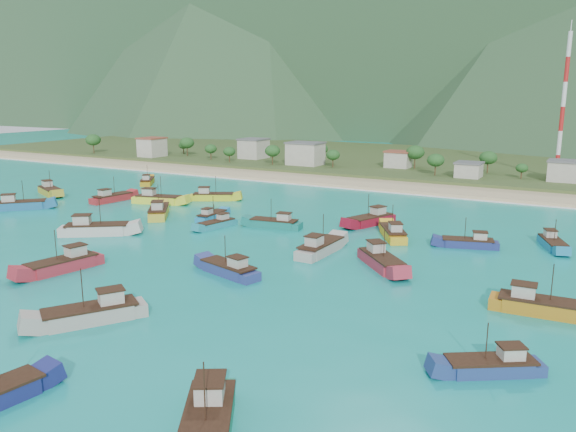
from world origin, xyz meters
The scene contains 30 objects.
ground centered at (0.00, 0.00, 0.00)m, with size 600.00×600.00×0.00m, color #0B8082.
beach centered at (0.00, 79.00, 0.00)m, with size 400.00×18.00×1.20m, color beige.
land centered at (0.00, 140.00, 0.00)m, with size 400.00×110.00×2.40m, color #385123.
surf_line centered at (0.00, 69.50, 0.00)m, with size 400.00×2.50×0.08m, color white.
village centered at (-0.95, 102.35, 4.75)m, with size 221.89×23.98×7.45m.
vegetation centered at (0.62, 103.23, 5.13)m, with size 272.18×25.60×8.84m.
radio_tower centered at (44.12, 108.00, 22.34)m, with size 1.20×1.20×41.47m.
boat_0 centered at (5.74, -31.43, 0.88)m, with size 9.32×11.84×6.98m.
boat_1 centered at (31.07, -42.92, 0.91)m, with size 9.24×12.22×7.14m.
boat_2 centered at (50.92, -3.40, 0.84)m, with size 11.65×3.98×6.79m.
boat_5 centered at (9.58, -9.52, 0.73)m, with size 10.94×5.75×6.20m.
boat_6 centered at (27.58, 5.06, 0.84)m, with size 10.36×10.68×6.79m.
boat_8 centered at (15.85, 31.28, 0.84)m, with size 7.19×11.92×6.77m.
boat_10 centered at (-9.87, 13.95, 0.55)m, with size 4.26×9.13×5.19m.
boat_11 centered at (23.29, 23.07, 0.78)m, with size 8.28×11.05×6.44m.
boat_13 centered at (36.90, 23.16, 0.63)m, with size 9.96×5.40×5.64m.
boat_14 centered at (48.40, -21.62, 0.61)m, with size 9.32×7.39×5.51m.
boat_16 centered at (-37.07, 26.99, 0.90)m, with size 12.57×6.63×7.13m.
boat_17 centered at (0.34, 19.29, 0.73)m, with size 10.81×4.67×6.18m.
boat_18 centered at (16.24, 7.18, 0.87)m, with size 3.83×11.85×6.94m.
boat_19 centered at (-15.34, 19.49, 0.56)m, with size 3.22×9.01×5.23m.
boat_20 centered at (-70.23, 22.44, 0.87)m, with size 12.16×7.91×6.95m.
boat_21 centered at (-26.13, -2.10, 0.97)m, with size 12.54×10.47×7.52m.
boat_23 centered at (-59.96, 6.26, 0.89)m, with size 10.73×11.08×7.04m.
boat_24 centered at (49.50, 29.90, 0.62)m, with size 5.84×9.80×5.56m.
boat_25 centered at (-27.01, 16.12, 0.92)m, with size 10.30×11.94×7.24m.
boat_27 centered at (-48.85, 23.57, 0.79)m, with size 4.39×11.28×6.50m.
boat_28 centered at (-13.25, -19.99, 0.85)m, with size 5.54×12.01×6.84m.
boat_29 centered at (-60.30, 48.22, 0.71)m, with size 8.42×10.07×6.05m.
boat_30 centered at (-28.21, 37.02, 0.79)m, with size 11.23×8.25×6.53m.
Camera 1 is at (55.40, -73.61, 25.88)m, focal length 35.00 mm.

